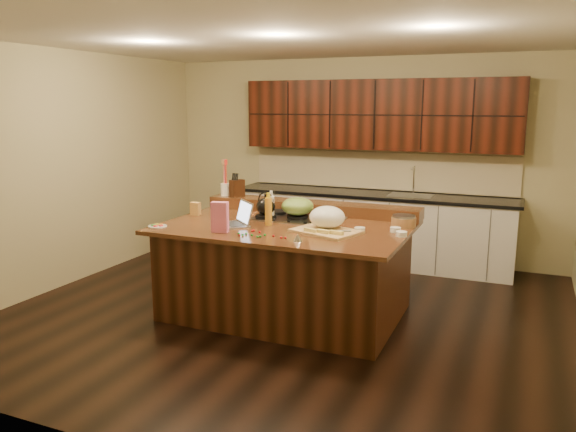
% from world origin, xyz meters
% --- Properties ---
extents(room, '(5.52, 5.02, 2.72)m').
position_xyz_m(room, '(0.00, 0.00, 1.35)').
color(room, black).
rests_on(room, ground).
extents(island, '(2.40, 1.60, 0.92)m').
position_xyz_m(island, '(0.00, 0.00, 0.46)').
color(island, black).
rests_on(island, ground).
extents(back_ledge, '(2.40, 0.30, 0.12)m').
position_xyz_m(back_ledge, '(0.00, 0.70, 0.98)').
color(back_ledge, black).
rests_on(back_ledge, island).
extents(cooktop, '(0.92, 0.52, 0.05)m').
position_xyz_m(cooktop, '(0.00, 0.30, 0.94)').
color(cooktop, gray).
rests_on(cooktop, island).
extents(back_counter, '(3.70, 0.66, 2.40)m').
position_xyz_m(back_counter, '(0.30, 2.23, 0.98)').
color(back_counter, silver).
rests_on(back_counter, ground).
extents(kettle, '(0.21, 0.21, 0.18)m').
position_xyz_m(kettle, '(-0.30, 0.17, 1.05)').
color(kettle, black).
rests_on(kettle, cooktop).
extents(green_bowl, '(0.39, 0.39, 0.18)m').
position_xyz_m(green_bowl, '(0.00, 0.30, 1.06)').
color(green_bowl, olive).
rests_on(green_bowl, cooktop).
extents(laptop, '(0.43, 0.42, 0.23)m').
position_xyz_m(laptop, '(-0.42, -0.19, 0.98)').
color(laptop, '#B7B7BC').
rests_on(laptop, island).
extents(oil_bottle, '(0.08, 0.08, 0.27)m').
position_xyz_m(oil_bottle, '(-0.16, -0.07, 1.06)').
color(oil_bottle, gold).
rests_on(oil_bottle, island).
extents(vinegar_bottle, '(0.08, 0.08, 0.25)m').
position_xyz_m(vinegar_bottle, '(-0.24, 0.18, 1.04)').
color(vinegar_bottle, silver).
rests_on(vinegar_bottle, island).
extents(wooden_tray, '(0.68, 0.59, 0.24)m').
position_xyz_m(wooden_tray, '(0.46, -0.10, 1.02)').
color(wooden_tray, tan).
rests_on(wooden_tray, island).
extents(ramekin_a, '(0.13, 0.13, 0.04)m').
position_xyz_m(ramekin_a, '(0.76, -0.02, 0.94)').
color(ramekin_a, white).
rests_on(ramekin_a, island).
extents(ramekin_b, '(0.13, 0.13, 0.04)m').
position_xyz_m(ramekin_b, '(1.15, -0.04, 0.94)').
color(ramekin_b, white).
rests_on(ramekin_b, island).
extents(ramekin_c, '(0.13, 0.13, 0.04)m').
position_xyz_m(ramekin_c, '(1.06, 0.11, 0.94)').
color(ramekin_c, white).
rests_on(ramekin_c, island).
extents(strainer_bowl, '(0.30, 0.30, 0.09)m').
position_xyz_m(strainer_bowl, '(1.08, 0.39, 0.97)').
color(strainer_bowl, '#996B3F').
rests_on(strainer_bowl, island).
extents(kitchen_timer, '(0.08, 0.08, 0.07)m').
position_xyz_m(kitchen_timer, '(0.36, -0.58, 0.96)').
color(kitchen_timer, silver).
rests_on(kitchen_timer, island).
extents(pink_bag, '(0.17, 0.11, 0.28)m').
position_xyz_m(pink_bag, '(-0.44, -0.53, 1.06)').
color(pink_bag, pink).
rests_on(pink_bag, island).
extents(candy_plate, '(0.24, 0.24, 0.01)m').
position_xyz_m(candy_plate, '(-1.11, -0.58, 0.93)').
color(candy_plate, white).
rests_on(candy_plate, island).
extents(package_box, '(0.10, 0.07, 0.14)m').
position_xyz_m(package_box, '(-1.09, 0.08, 0.99)').
color(package_box, '#C28F44').
rests_on(package_box, island).
extents(utensil_crock, '(0.13, 0.13, 0.14)m').
position_xyz_m(utensil_crock, '(-1.07, 0.70, 1.11)').
color(utensil_crock, white).
rests_on(utensil_crock, back_ledge).
extents(knife_block, '(0.15, 0.18, 0.19)m').
position_xyz_m(knife_block, '(-0.92, 0.70, 1.14)').
color(knife_block, black).
rests_on(knife_block, back_ledge).
extents(gumdrop_0, '(0.02, 0.02, 0.02)m').
position_xyz_m(gumdrop_0, '(0.19, -0.54, 0.93)').
color(gumdrop_0, red).
rests_on(gumdrop_0, island).
extents(gumdrop_1, '(0.02, 0.02, 0.02)m').
position_xyz_m(gumdrop_1, '(-0.23, -0.55, 0.93)').
color(gumdrop_1, '#198C26').
rests_on(gumdrop_1, island).
extents(gumdrop_2, '(0.02, 0.02, 0.02)m').
position_xyz_m(gumdrop_2, '(-0.16, -0.38, 0.93)').
color(gumdrop_2, red).
rests_on(gumdrop_2, island).
extents(gumdrop_3, '(0.02, 0.02, 0.02)m').
position_xyz_m(gumdrop_3, '(-0.17, -0.53, 0.93)').
color(gumdrop_3, '#198C26').
rests_on(gumdrop_3, island).
extents(gumdrop_4, '(0.02, 0.02, 0.02)m').
position_xyz_m(gumdrop_4, '(0.22, -0.53, 0.93)').
color(gumdrop_4, red).
rests_on(gumdrop_4, island).
extents(gumdrop_5, '(0.02, 0.02, 0.02)m').
position_xyz_m(gumdrop_5, '(-0.00, -0.58, 0.93)').
color(gumdrop_5, '#198C26').
rests_on(gumdrop_5, island).
extents(gumdrop_6, '(0.02, 0.02, 0.02)m').
position_xyz_m(gumdrop_6, '(-0.08, -0.42, 0.93)').
color(gumdrop_6, red).
rests_on(gumdrop_6, island).
extents(gumdrop_7, '(0.02, 0.02, 0.02)m').
position_xyz_m(gumdrop_7, '(-0.18, -0.58, 0.93)').
color(gumdrop_7, '#198C26').
rests_on(gumdrop_7, island).
extents(gumdrop_8, '(0.02, 0.02, 0.02)m').
position_xyz_m(gumdrop_8, '(-0.20, -0.61, 0.93)').
color(gumdrop_8, red).
rests_on(gumdrop_8, island).
extents(gumdrop_9, '(0.02, 0.02, 0.02)m').
position_xyz_m(gumdrop_9, '(-0.10, -0.56, 0.93)').
color(gumdrop_9, '#198C26').
rests_on(gumdrop_9, island).
extents(gumdrop_10, '(0.02, 0.02, 0.02)m').
position_xyz_m(gumdrop_10, '(-0.17, -0.41, 0.93)').
color(gumdrop_10, red).
rests_on(gumdrop_10, island).
extents(gumdrop_11, '(0.02, 0.02, 0.02)m').
position_xyz_m(gumdrop_11, '(0.01, -0.51, 0.93)').
color(gumdrop_11, '#198C26').
rests_on(gumdrop_11, island).
extents(gumdrop_12, '(0.02, 0.02, 0.02)m').
position_xyz_m(gumdrop_12, '(0.10, -0.51, 0.93)').
color(gumdrop_12, red).
rests_on(gumdrop_12, island).
extents(gumdrop_13, '(0.02, 0.02, 0.02)m').
position_xyz_m(gumdrop_13, '(-0.02, -0.59, 0.93)').
color(gumdrop_13, '#198C26').
rests_on(gumdrop_13, island).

